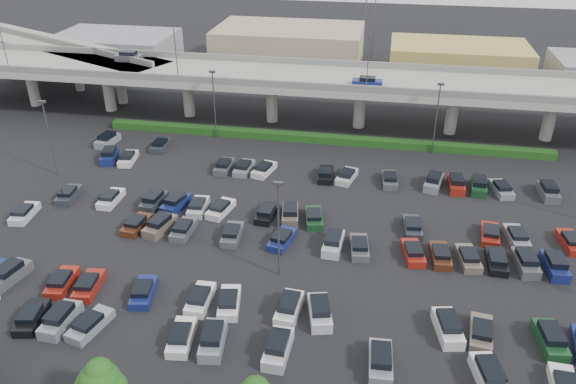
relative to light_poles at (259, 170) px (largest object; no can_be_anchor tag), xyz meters
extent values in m
plane|color=black|center=(4.13, -2.00, -6.24)|extent=(280.00, 280.00, 0.00)
cube|color=gray|center=(4.13, 30.00, 1.01)|extent=(150.00, 13.00, 1.10)
cube|color=#5D5D58|center=(4.13, 23.75, 2.06)|extent=(150.00, 0.50, 1.00)
cube|color=#5D5D58|center=(4.13, 36.25, 2.06)|extent=(150.00, 0.50, 1.00)
cylinder|color=gray|center=(-46.88, 30.00, -2.89)|extent=(1.80, 1.80, 6.70)
cube|color=#5D5D58|center=(-46.88, 30.00, 0.26)|extent=(2.60, 9.75, 0.50)
cylinder|color=gray|center=(-32.88, 30.00, -2.89)|extent=(1.80, 1.80, 6.70)
cube|color=#5D5D58|center=(-32.88, 30.00, 0.26)|extent=(2.60, 9.75, 0.50)
cylinder|color=gray|center=(-18.88, 30.00, -2.89)|extent=(1.80, 1.80, 6.70)
cube|color=#5D5D58|center=(-18.88, 30.00, 0.26)|extent=(2.60, 9.75, 0.50)
cylinder|color=gray|center=(-4.87, 30.00, -2.89)|extent=(1.80, 1.80, 6.70)
cube|color=#5D5D58|center=(-4.87, 30.00, 0.26)|extent=(2.60, 9.75, 0.50)
cylinder|color=gray|center=(9.12, 30.00, -2.89)|extent=(1.80, 1.80, 6.70)
cube|color=#5D5D58|center=(9.12, 30.00, 0.26)|extent=(2.60, 9.75, 0.50)
cylinder|color=gray|center=(23.12, 30.00, -2.89)|extent=(1.80, 1.80, 6.70)
cube|color=#5D5D58|center=(23.12, 30.00, 0.26)|extent=(2.60, 9.75, 0.50)
cylinder|color=gray|center=(37.12, 30.00, -2.89)|extent=(1.80, 1.80, 6.70)
cube|color=#5D5D58|center=(37.12, 30.00, 0.26)|extent=(2.60, 9.75, 0.50)
cube|color=#4C4E52|center=(-29.88, 33.00, 2.09)|extent=(4.40, 1.82, 1.05)
cube|color=black|center=(-29.88, 33.00, 2.91)|extent=(2.60, 1.60, 0.65)
cube|color=navy|center=(10.12, 27.00, 1.97)|extent=(4.40, 1.82, 0.82)
cube|color=black|center=(10.12, 27.00, 2.60)|extent=(2.30, 1.60, 0.50)
cylinder|color=#444549|center=(-45.88, 23.90, 5.56)|extent=(0.14, 0.14, 8.00)
cylinder|color=#444549|center=(-17.88, 23.90, 5.56)|extent=(0.14, 0.14, 8.00)
cylinder|color=#444549|center=(10.12, 23.90, 5.56)|extent=(0.14, 0.14, 8.00)
cube|color=gray|center=(-47.88, 41.00, 1.01)|extent=(50.93, 30.13, 1.10)
cube|color=#5D5D58|center=(-47.88, 41.00, 2.06)|extent=(47.34, 22.43, 1.00)
cylinder|color=gray|center=(-65.09, 49.03, -2.89)|extent=(1.60, 1.60, 6.70)
cylinder|color=gray|center=(-54.22, 43.96, -2.89)|extent=(1.60, 1.60, 6.70)
cylinder|color=gray|center=(-43.34, 38.89, -2.89)|extent=(1.60, 1.60, 6.70)
cylinder|color=gray|center=(-32.47, 33.82, -2.89)|extent=(1.60, 1.60, 6.70)
cube|color=#133A11|center=(4.13, 23.00, -5.69)|extent=(66.00, 1.60, 1.10)
sphere|color=#1C4813|center=(-4.87, -28.67, -2.87)|extent=(3.04, 3.04, 3.04)
sphere|color=#1C4813|center=(-4.83, -28.55, -2.00)|extent=(2.06, 2.06, 2.06)
cube|color=black|center=(-15.88, -20.50, -5.83)|extent=(2.58, 4.66, 0.82)
cube|color=black|center=(-15.88, -20.70, -5.20)|extent=(1.99, 2.55, 0.50)
cube|color=gray|center=(-13.12, -20.50, -5.71)|extent=(2.00, 4.47, 1.05)
cube|color=black|center=(-13.12, -20.50, -4.89)|extent=(1.71, 2.66, 0.65)
cube|color=gray|center=(-10.38, -20.50, -5.83)|extent=(2.81, 4.71, 0.82)
cube|color=black|center=(-10.38, -20.69, -5.20)|extent=(2.10, 2.61, 0.50)
cube|color=white|center=(-2.12, -20.50, -5.83)|extent=(2.36, 4.60, 0.82)
cube|color=black|center=(-2.12, -20.70, -5.20)|extent=(1.88, 2.48, 0.50)
cube|color=gray|center=(0.63, -20.50, -5.71)|extent=(2.36, 4.59, 1.05)
cube|color=black|center=(0.63, -20.50, -4.89)|extent=(1.91, 2.78, 0.65)
cube|color=silver|center=(6.13, -20.50, -5.71)|extent=(1.98, 4.46, 1.05)
cube|color=black|center=(6.13, -20.50, -4.89)|extent=(1.70, 2.66, 0.65)
cube|color=gray|center=(14.38, -20.50, -5.71)|extent=(2.04, 4.49, 1.05)
cube|color=black|center=(14.38, -20.50, -4.89)|extent=(1.73, 2.68, 0.65)
cube|color=white|center=(22.62, -20.50, -5.71)|extent=(2.73, 4.69, 1.05)
cube|color=black|center=(22.62, -20.50, -4.89)|extent=(2.13, 2.89, 0.65)
cube|color=#4C4E52|center=(-21.38, -15.50, -5.71)|extent=(2.62, 4.66, 1.05)
cube|color=black|center=(-21.38, -15.50, -4.89)|extent=(2.06, 2.86, 0.65)
cube|color=maroon|center=(-15.88, -15.50, -5.83)|extent=(2.29, 4.57, 0.82)
cube|color=black|center=(-15.88, -15.70, -5.20)|extent=(1.84, 2.46, 0.50)
cube|color=maroon|center=(-13.12, -15.50, -5.83)|extent=(2.34, 4.59, 0.82)
cube|color=black|center=(-13.12, -15.70, -5.20)|extent=(1.87, 2.48, 0.50)
cube|color=navy|center=(-7.62, -15.50, -5.83)|extent=(2.55, 4.65, 0.82)
cube|color=black|center=(-7.62, -15.70, -5.20)|extent=(1.97, 2.54, 0.50)
cube|color=white|center=(-2.12, -15.50, -5.83)|extent=(1.89, 4.43, 0.82)
cube|color=black|center=(-2.12, -15.70, -5.20)|extent=(1.64, 2.32, 0.50)
cube|color=white|center=(0.63, -15.50, -5.83)|extent=(2.57, 4.65, 0.82)
cube|color=black|center=(0.63, -15.70, -5.20)|extent=(1.98, 2.55, 0.50)
cube|color=white|center=(6.13, -15.50, -5.71)|extent=(2.11, 4.51, 1.05)
cube|color=black|center=(6.13, -15.50, -4.89)|extent=(1.77, 2.70, 0.65)
cube|color=silver|center=(8.88, -15.50, -5.71)|extent=(2.80, 4.70, 1.05)
cube|color=black|center=(8.88, -15.50, -4.89)|extent=(2.17, 2.90, 0.65)
cube|color=white|center=(19.88, -15.50, -5.71)|extent=(2.66, 4.67, 1.05)
cube|color=black|center=(19.88, -15.50, -4.89)|extent=(2.09, 2.87, 0.65)
cube|color=#66594F|center=(22.62, -15.50, -5.83)|extent=(2.35, 4.59, 0.82)
cube|color=black|center=(22.62, -15.70, -5.20)|extent=(1.88, 2.48, 0.50)
cube|color=#174122|center=(28.12, -15.50, -5.71)|extent=(2.31, 4.58, 1.05)
cube|color=black|center=(28.12, -15.50, -4.89)|extent=(1.89, 2.77, 0.65)
cube|color=silver|center=(-26.88, -4.50, -5.83)|extent=(2.28, 4.57, 0.82)
cube|color=black|center=(-26.88, -4.70, -5.20)|extent=(1.84, 2.46, 0.50)
cube|color=#4C2514|center=(-13.12, -4.50, -5.83)|extent=(2.23, 4.55, 0.82)
cube|color=black|center=(-13.12, -4.70, -5.20)|extent=(1.81, 2.44, 0.50)
cube|color=#66594F|center=(-10.38, -4.50, -5.71)|extent=(2.77, 4.70, 1.05)
cube|color=black|center=(-10.38, -4.50, -4.89)|extent=(2.15, 2.90, 0.65)
cube|color=#4C4E52|center=(-7.62, -4.50, -5.83)|extent=(1.91, 4.43, 0.82)
cube|color=black|center=(-7.62, -4.70, -5.20)|extent=(1.65, 2.33, 0.50)
cube|color=#4C4E52|center=(-2.12, -4.50, -5.83)|extent=(2.08, 4.50, 0.82)
cube|color=black|center=(-2.12, -4.70, -5.20)|extent=(1.74, 2.39, 0.50)
cube|color=navy|center=(3.38, -4.50, -5.83)|extent=(2.70, 4.68, 0.82)
cube|color=black|center=(3.38, -4.70, -5.20)|extent=(2.05, 2.58, 0.50)
cube|color=silver|center=(8.88, -4.50, -5.71)|extent=(2.07, 4.50, 1.05)
cube|color=black|center=(8.88, -4.50, -4.89)|extent=(1.75, 2.69, 0.65)
cube|color=#4C4E52|center=(11.62, -4.50, -5.83)|extent=(2.40, 4.61, 0.82)
cube|color=black|center=(11.62, -4.70, -5.20)|extent=(1.90, 2.50, 0.50)
cube|color=maroon|center=(17.12, -4.50, -5.83)|extent=(2.61, 4.66, 0.82)
cube|color=black|center=(17.12, -4.70, -5.20)|extent=(2.00, 2.56, 0.50)
cube|color=#4C2514|center=(19.88, -4.50, -5.83)|extent=(2.20, 4.54, 0.82)
cube|color=black|center=(19.88, -4.70, -5.20)|extent=(1.80, 2.43, 0.50)
cube|color=#66594F|center=(22.62, -4.50, -5.83)|extent=(2.49, 4.63, 0.82)
cube|color=black|center=(22.62, -4.70, -5.20)|extent=(1.94, 2.52, 0.50)
cube|color=black|center=(25.38, -4.50, -5.83)|extent=(1.84, 4.41, 0.82)
cube|color=black|center=(25.38, -4.70, -5.20)|extent=(1.61, 2.31, 0.50)
cube|color=#4C4E52|center=(28.12, -4.50, -5.71)|extent=(2.31, 4.58, 1.05)
cube|color=black|center=(28.12, -4.50, -4.89)|extent=(1.89, 2.77, 0.65)
cube|color=navy|center=(30.88, -4.50, -5.71)|extent=(2.16, 4.53, 1.05)
cube|color=black|center=(30.88, -4.50, -4.89)|extent=(1.80, 2.72, 0.65)
cube|color=#2C3239|center=(-24.12, 0.50, -5.83)|extent=(2.29, 4.57, 0.82)
cube|color=black|center=(-24.12, 0.30, -5.20)|extent=(1.84, 2.46, 0.50)
cube|color=white|center=(-18.62, 0.50, -5.83)|extent=(1.85, 4.41, 0.82)
cube|color=black|center=(-18.62, 0.30, -5.20)|extent=(1.62, 2.31, 0.50)
cube|color=#2C3239|center=(-13.12, 0.50, -5.71)|extent=(2.20, 4.54, 1.05)
cube|color=black|center=(-13.12, 0.50, -4.89)|extent=(1.83, 2.73, 0.65)
cube|color=navy|center=(-10.38, 0.50, -5.71)|extent=(2.67, 4.68, 1.05)
cube|color=black|center=(-10.38, 0.50, -4.89)|extent=(2.09, 2.87, 0.65)
cube|color=silver|center=(-7.62, 0.50, -5.83)|extent=(2.15, 4.52, 0.82)
cube|color=black|center=(-7.62, 0.30, -5.20)|extent=(1.77, 2.41, 0.50)
cube|color=white|center=(-4.87, 0.50, -5.83)|extent=(2.69, 4.68, 0.82)
cube|color=black|center=(-4.87, 0.30, -5.20)|extent=(2.04, 2.58, 0.50)
cube|color=black|center=(0.63, 0.50, -5.83)|extent=(2.16, 4.53, 0.82)
cube|color=black|center=(0.63, 0.30, -5.20)|extent=(1.78, 2.42, 0.50)
cube|color=#66594F|center=(3.38, 0.50, -5.71)|extent=(2.51, 4.64, 1.05)
cube|color=black|center=(3.38, 0.50, -4.89)|extent=(2.00, 2.83, 0.65)
cube|color=#174122|center=(6.13, 0.50, -5.83)|extent=(2.65, 4.67, 0.82)
cube|color=black|center=(6.13, 0.30, -5.20)|extent=(2.02, 2.57, 0.50)
cube|color=#2C3239|center=(17.12, 0.50, -5.83)|extent=(2.22, 4.55, 0.82)
cube|color=black|center=(17.12, 0.30, -5.20)|extent=(1.81, 2.44, 0.50)
cube|color=maroon|center=(25.38, 0.50, -5.83)|extent=(2.24, 4.56, 0.82)
cube|color=black|center=(25.38, 0.30, -5.20)|extent=(1.82, 2.45, 0.50)
cube|color=gray|center=(28.12, 0.50, -5.83)|extent=(2.39, 4.60, 0.82)
cube|color=black|center=(28.12, 0.30, -5.20)|extent=(1.89, 2.49, 0.50)
cube|color=maroon|center=(33.62, 0.50, -5.83)|extent=(2.38, 4.60, 0.82)
cube|color=black|center=(33.62, 0.30, -5.20)|extent=(1.89, 2.49, 0.50)
cube|color=navy|center=(-24.12, 11.50, -5.71)|extent=(2.78, 4.70, 1.05)
cube|color=black|center=(-24.12, 11.50, -4.89)|extent=(2.16, 2.90, 0.65)
cube|color=white|center=(-21.38, 11.50, -5.83)|extent=(2.45, 4.62, 0.82)
cube|color=black|center=(-21.38, 11.30, -5.20)|extent=(1.92, 2.51, 0.50)
cube|color=#4C4E52|center=(-7.62, 11.50, -5.83)|extent=(1.86, 4.41, 0.82)
cube|color=black|center=(-7.62, 11.30, -5.20)|extent=(1.62, 2.31, 0.50)
cube|color=gray|center=(-4.87, 11.50, -5.83)|extent=(2.08, 4.50, 0.82)
cube|color=black|center=(-4.87, 11.30, -5.20)|extent=(1.74, 2.39, 0.50)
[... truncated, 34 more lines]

